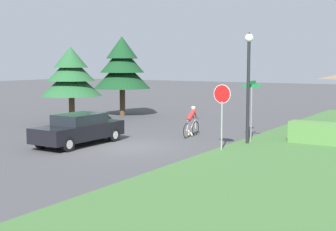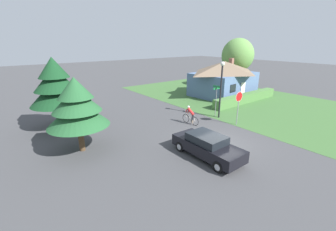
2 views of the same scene
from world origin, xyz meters
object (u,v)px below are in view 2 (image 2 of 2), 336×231
at_px(cottage_house, 224,78).
at_px(stop_sign, 239,101).
at_px(sedan_left_lane, 207,146).
at_px(conifer_tall_far, 55,85).
at_px(street_name_sign, 216,96).
at_px(cyclist, 191,116).
at_px(street_lamp, 221,82).
at_px(deciduous_tree_right, 238,55).
at_px(conifer_tall_near, 77,105).

relative_size(cottage_house, stop_sign, 3.12).
relative_size(sedan_left_lane, conifer_tall_far, 0.81).
height_order(cottage_house, street_name_sign, cottage_house).
bearing_deg(cyclist, conifer_tall_far, 52.91).
xyz_separation_m(street_lamp, conifer_tall_far, (-12.01, 6.15, 0.18)).
xyz_separation_m(sedan_left_lane, cyclist, (3.16, 4.78, 0.02)).
bearing_deg(stop_sign, cyclist, -37.86).
bearing_deg(deciduous_tree_right, sedan_left_lane, -147.78).
xyz_separation_m(cyclist, conifer_tall_near, (-8.82, 0.68, 2.25)).
distance_m(sedan_left_lane, cyclist, 5.73).
distance_m(conifer_tall_near, conifer_tall_far, 5.10).
distance_m(street_lamp, conifer_tall_near, 12.07).
bearing_deg(sedan_left_lane, cottage_house, -54.25).
xyz_separation_m(conifer_tall_near, deciduous_tree_right, (25.04, 6.76, 1.73)).
relative_size(street_lamp, street_name_sign, 1.77).
height_order(street_name_sign, conifer_tall_near, conifer_tall_near).
height_order(street_name_sign, deciduous_tree_right, deciduous_tree_right).
distance_m(conifer_tall_far, deciduous_tree_right, 25.13).
height_order(cottage_house, conifer_tall_near, conifer_tall_near).
bearing_deg(deciduous_tree_right, cottage_house, -159.12).
relative_size(street_name_sign, conifer_tall_far, 0.52).
bearing_deg(cyclist, stop_sign, -134.83).
bearing_deg(cottage_house, street_lamp, -146.83).
bearing_deg(cottage_house, sedan_left_lane, -147.98).
bearing_deg(street_lamp, sedan_left_lane, -145.40).
height_order(sedan_left_lane, conifer_tall_far, conifer_tall_far).
height_order(sedan_left_lane, stop_sign, stop_sign).
relative_size(street_name_sign, conifer_tall_near, 0.61).
height_order(stop_sign, conifer_tall_near, conifer_tall_near).
distance_m(stop_sign, street_lamp, 2.51).
xyz_separation_m(cottage_house, street_name_sign, (-7.61, -5.32, -0.24)).
bearing_deg(stop_sign, street_lamp, -94.64).
bearing_deg(cottage_house, deciduous_tree_right, 16.88).
bearing_deg(conifer_tall_far, deciduous_tree_right, 3.84).
xyz_separation_m(stop_sign, street_lamp, (0.29, 2.13, 1.30)).
height_order(stop_sign, street_lamp, street_lamp).
bearing_deg(conifer_tall_near, cottage_house, 13.44).
bearing_deg(street_lamp, cottage_house, 37.17).
bearing_deg(sedan_left_lane, conifer_tall_near, 45.75).
xyz_separation_m(street_name_sign, deciduous_tree_right, (13.03, 7.39, 2.73)).
xyz_separation_m(stop_sign, conifer_tall_near, (-11.72, 3.20, 0.97)).
distance_m(cyclist, street_name_sign, 3.43).
height_order(cyclist, conifer_tall_near, conifer_tall_near).
bearing_deg(cyclist, street_name_sign, -93.01).
relative_size(stop_sign, deciduous_tree_right, 0.39).
relative_size(cottage_house, conifer_tall_near, 1.86).
bearing_deg(sedan_left_lane, cyclist, -33.74).
bearing_deg(conifer_tall_far, cyclist, -33.18).
bearing_deg(street_lamp, stop_sign, -97.70).
xyz_separation_m(street_lamp, conifer_tall_near, (-12.01, 1.08, -0.33)).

